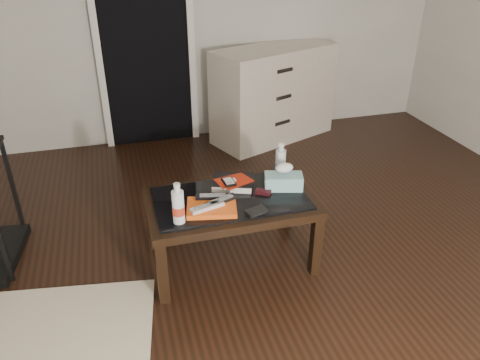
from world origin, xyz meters
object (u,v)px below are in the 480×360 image
at_px(water_bottle_right, 281,160).
at_px(tissue_box, 284,181).
at_px(dresser, 273,94).
at_px(textbook, 233,182).
at_px(coffee_table, 231,207).
at_px(water_bottle_left, 178,203).

xyz_separation_m(water_bottle_right, tissue_box, (-0.03, -0.14, -0.07)).
xyz_separation_m(dresser, water_bottle_right, (-0.54, -1.66, 0.13)).
relative_size(textbook, water_bottle_right, 1.05).
relative_size(water_bottle_right, tissue_box, 1.03).
relative_size(coffee_table, tissue_box, 4.35).
xyz_separation_m(textbook, water_bottle_left, (-0.39, -0.31, 0.10)).
height_order(water_bottle_right, tissue_box, water_bottle_right).
bearing_deg(water_bottle_left, water_bottle_right, 25.68).
xyz_separation_m(textbook, tissue_box, (0.29, -0.11, 0.02)).
height_order(textbook, water_bottle_right, water_bottle_right).
xyz_separation_m(coffee_table, tissue_box, (0.34, 0.03, 0.11)).
distance_m(water_bottle_right, tissue_box, 0.16).
relative_size(water_bottle_left, water_bottle_right, 1.00).
distance_m(textbook, water_bottle_left, 0.51).
height_order(textbook, tissue_box, tissue_box).
xyz_separation_m(coffee_table, textbook, (0.05, 0.14, 0.09)).
distance_m(water_bottle_left, water_bottle_right, 0.79).
xyz_separation_m(dresser, textbook, (-0.86, -1.69, 0.03)).
xyz_separation_m(water_bottle_left, water_bottle_right, (0.71, 0.34, 0.00)).
relative_size(coffee_table, dresser, 0.77).
bearing_deg(coffee_table, water_bottle_left, -152.39).
bearing_deg(water_bottle_left, coffee_table, 27.61).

